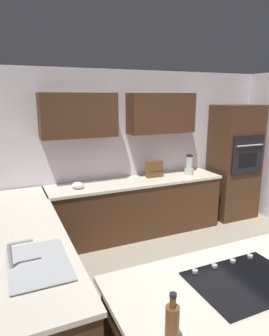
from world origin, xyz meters
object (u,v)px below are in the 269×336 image
at_px(sink_unit, 37,263).
at_px(mixing_bowl, 78,185).
at_px(wall_oven, 234,162).
at_px(oil_bottle, 172,326).
at_px(blender, 189,166).
at_px(spice_rack, 154,169).
at_px(cooktop, 245,281).

relative_size(sink_unit, mixing_bowl, 3.98).
xyz_separation_m(wall_oven, mixing_bowl, (2.90, 0.03, -0.08)).
bearing_deg(mixing_bowl, oil_bottle, 85.63).
bearing_deg(blender, sink_unit, 34.95).
relative_size(wall_oven, spice_rack, 7.44).
bearing_deg(oil_bottle, spice_rack, -116.13).
height_order(sink_unit, cooktop, sink_unit).
distance_m(blender, oil_bottle, 3.68).
bearing_deg(blender, oil_bottle, 54.67).
bearing_deg(spice_rack, cooktop, 75.20).
bearing_deg(cooktop, sink_unit, -32.17).
bearing_deg(oil_bottle, sink_unit, -64.15).
height_order(blender, mixing_bowl, blender).
bearing_deg(mixing_bowl, cooktop, 101.55).
bearing_deg(spice_rack, blender, 169.20).
relative_size(sink_unit, spice_rack, 2.54).
height_order(wall_oven, spice_rack, wall_oven).
distance_m(cooktop, mixing_bowl, 2.77).
relative_size(cooktop, mixing_bowl, 4.33).
distance_m(sink_unit, spice_rack, 2.88).
distance_m(cooktop, spice_rack, 2.92).
bearing_deg(sink_unit, mixing_bowl, -112.58).
xyz_separation_m(blender, oil_bottle, (2.13, 3.00, -0.01)).
distance_m(wall_oven, mixing_bowl, 2.90).
xyz_separation_m(cooktop, oil_bottle, (0.78, 0.29, 0.13)).
bearing_deg(spice_rack, wall_oven, 176.99).
bearing_deg(mixing_bowl, wall_oven, -179.40).
relative_size(wall_oven, sink_unit, 2.93).
distance_m(blender, spice_rack, 0.61).
distance_m(sink_unit, oil_bottle, 1.26).
xyz_separation_m(spice_rack, oil_bottle, (1.53, 3.12, 0.00)).
height_order(spice_rack, oil_bottle, oil_bottle).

